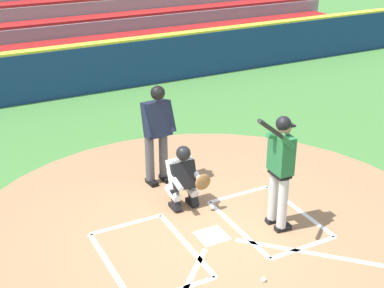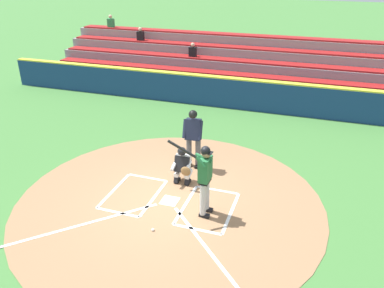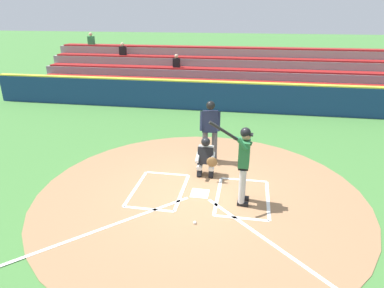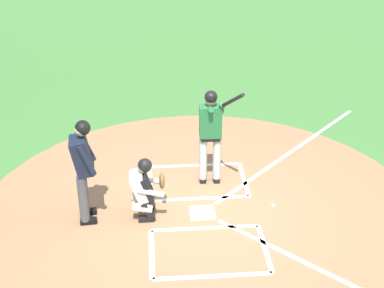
{
  "view_description": "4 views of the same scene",
  "coord_description": "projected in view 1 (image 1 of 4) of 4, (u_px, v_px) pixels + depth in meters",
  "views": [
    {
      "loc": [
        3.53,
        6.1,
        4.73
      ],
      "look_at": [
        -0.29,
        -1.23,
        1.01
      ],
      "focal_mm": 51.05,
      "sensor_mm": 36.0,
      "label": 1
    },
    {
      "loc": [
        -3.24,
        7.77,
        5.71
      ],
      "look_at": [
        -0.18,
        -1.3,
        1.11
      ],
      "focal_mm": 35.78,
      "sensor_mm": 36.0,
      "label": 2
    },
    {
      "loc": [
        -1.06,
        7.21,
        4.25
      ],
      "look_at": [
        0.39,
        -1.12,
        0.86
      ],
      "focal_mm": 31.57,
      "sensor_mm": 36.0,
      "label": 3
    },
    {
      "loc": [
        8.16,
        -0.82,
        5.74
      ],
      "look_at": [
        -0.6,
        -0.14,
        1.06
      ],
      "focal_mm": 53.28,
      "sensor_mm": 36.0,
      "label": 4
    }
  ],
  "objects": [
    {
      "name": "baseball",
      "position": [
        264.0,
        280.0,
        7.36
      ],
      "size": [
        0.07,
        0.07,
        0.07
      ],
      "primitive_type": "sphere",
      "color": "white",
      "rests_on": "ground"
    },
    {
      "name": "dirt_circle",
      "position": [
        212.0,
        236.0,
        8.36
      ],
      "size": [
        8.0,
        8.0,
        0.01
      ],
      "primitive_type": "cylinder",
      "color": "#99704C",
      "rests_on": "ground"
    },
    {
      "name": "bleacher_stand",
      "position": [
        40.0,
        37.0,
        16.71
      ],
      "size": [
        20.0,
        4.25,
        3.0
      ],
      "color": "gray",
      "rests_on": "ground"
    },
    {
      "name": "backstop_wall",
      "position": [
        71.0,
        71.0,
        14.16
      ],
      "size": [
        22.0,
        0.36,
        1.31
      ],
      "color": "navy",
      "rests_on": "ground"
    },
    {
      "name": "catcher",
      "position": [
        184.0,
        176.0,
        8.92
      ],
      "size": [
        0.59,
        0.6,
        1.13
      ],
      "color": "black",
      "rests_on": "ground"
    },
    {
      "name": "ground_plane",
      "position": [
        212.0,
        237.0,
        8.36
      ],
      "size": [
        120.0,
        120.0,
        0.0
      ],
      "primitive_type": "plane",
      "color": "#427A38"
    },
    {
      "name": "batter",
      "position": [
        280.0,
        165.0,
        8.14
      ],
      "size": [
        0.95,
        0.68,
        2.13
      ],
      "color": "#BCBCBC",
      "rests_on": "ground"
    },
    {
      "name": "home_plate_and_chalk",
      "position": [
        243.0,
        267.0,
        7.65
      ],
      "size": [
        7.93,
        4.91,
        0.01
      ],
      "color": "white",
      "rests_on": "dirt_circle"
    },
    {
      "name": "plate_umpire",
      "position": [
        157.0,
        128.0,
        9.51
      ],
      "size": [
        0.6,
        0.45,
        1.86
      ],
      "color": "#4C4C51",
      "rests_on": "ground"
    }
  ]
}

